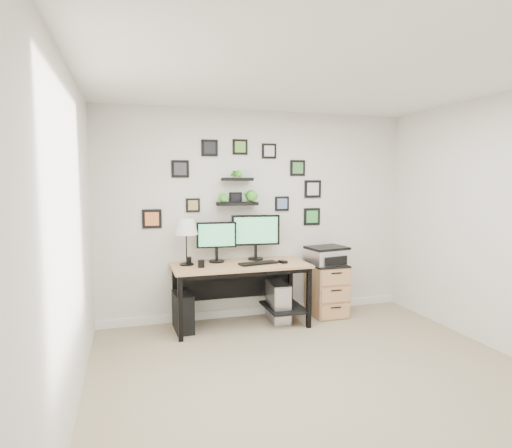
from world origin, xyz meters
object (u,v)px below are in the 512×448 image
object	(u,v)px
mug	(201,264)
printer	(327,255)
pc_tower_black	(183,312)
monitor_left	(217,239)
monitor_right	(256,233)
pc_tower_grey	(278,301)
file_cabinet	(327,289)
desk	(243,274)
table_lamp	(186,228)

from	to	relation	value
mug	printer	bearing A→B (deg)	5.49
pc_tower_black	printer	world-z (taller)	printer
monitor_left	monitor_right	distance (m)	0.50
mug	printer	distance (m)	1.66
pc_tower_grey	file_cabinet	distance (m)	0.69
desk	mug	xyz separation A→B (m)	(-0.52, -0.10, 0.17)
monitor_left	file_cabinet	size ratio (longest dim) A/B	0.73
file_cabinet	printer	distance (m)	0.45
monitor_right	pc_tower_grey	bearing A→B (deg)	-32.76
pc_tower_black	file_cabinet	world-z (taller)	file_cabinet
desk	mug	distance (m)	0.55
pc_tower_black	table_lamp	bearing A→B (deg)	51.05
table_lamp	file_cabinet	size ratio (longest dim) A/B	0.81
printer	mug	bearing A→B (deg)	-174.51
file_cabinet	table_lamp	bearing A→B (deg)	178.79
mug	pc_tower_grey	xyz separation A→B (m)	(0.97, 0.12, -0.55)
mug	pc_tower_grey	world-z (taller)	mug
monitor_right	pc_tower_black	size ratio (longest dim) A/B	1.38
desk	file_cabinet	bearing A→B (deg)	2.93
monitor_right	mug	bearing A→B (deg)	-159.28
desk	pc_tower_grey	world-z (taller)	desk
pc_tower_black	monitor_right	bearing A→B (deg)	7.64
monitor_left	mug	size ratio (longest dim) A/B	5.64
table_lamp	file_cabinet	xyz separation A→B (m)	(1.79, -0.04, -0.85)
mug	printer	size ratio (longest dim) A/B	0.16
table_lamp	printer	size ratio (longest dim) A/B	1.01
monitor_right	desk	bearing A→B (deg)	-140.51
file_cabinet	pc_tower_black	bearing A→B (deg)	-178.51
monitor_left	printer	bearing A→B (deg)	-3.99
table_lamp	pc_tower_grey	world-z (taller)	table_lamp
monitor_left	table_lamp	xyz separation A→B (m)	(-0.37, -0.06, 0.15)
desk	pc_tower_black	bearing A→B (deg)	179.22
monitor_right	file_cabinet	size ratio (longest dim) A/B	0.90
pc_tower_black	monitor_left	bearing A→B (deg)	16.36
desk	file_cabinet	xyz separation A→B (m)	(1.14, 0.06, -0.29)
pc_tower_grey	monitor_right	bearing A→B (deg)	147.24
desk	pc_tower_black	distance (m)	0.82
monitor_right	printer	bearing A→B (deg)	-7.29
printer	pc_tower_black	bearing A→B (deg)	-178.47
monitor_left	table_lamp	distance (m)	0.40
file_cabinet	pc_tower_grey	bearing A→B (deg)	-176.78
pc_tower_grey	mug	bearing A→B (deg)	-173.03
monitor_right	file_cabinet	xyz separation A→B (m)	(0.92, -0.12, -0.75)
pc_tower_black	printer	xyz separation A→B (m)	(1.85, 0.05, 0.56)
mug	desk	bearing A→B (deg)	10.89
pc_tower_black	pc_tower_grey	distance (m)	1.18
pc_tower_black	file_cabinet	size ratio (longest dim) A/B	0.66
desk	monitor_left	world-z (taller)	monitor_left
pc_tower_black	printer	size ratio (longest dim) A/B	0.81
mug	file_cabinet	size ratio (longest dim) A/B	0.13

